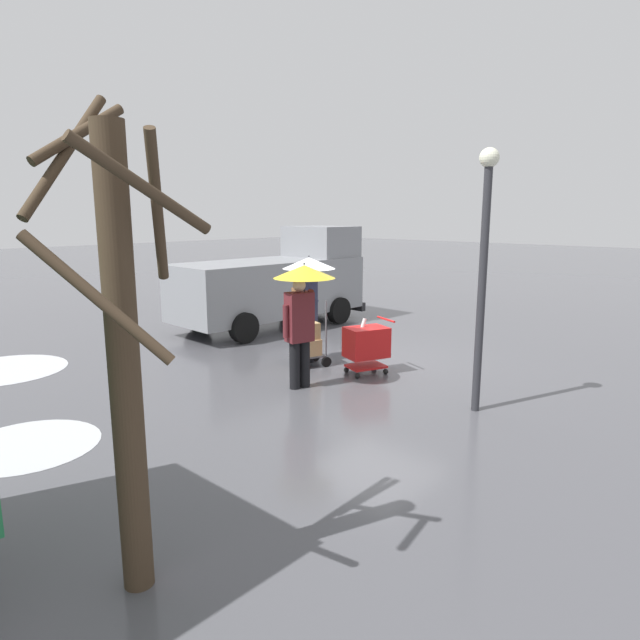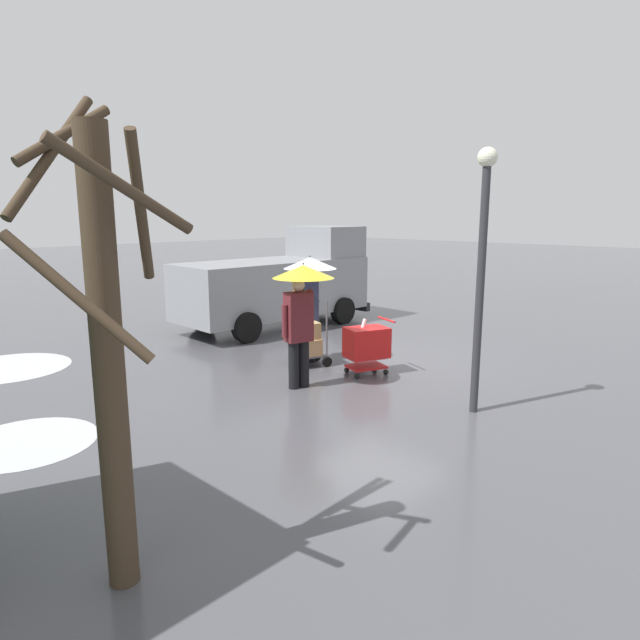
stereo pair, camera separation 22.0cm
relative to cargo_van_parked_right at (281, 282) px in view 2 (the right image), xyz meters
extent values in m
plane|color=#4C4C51|center=(-4.07, 1.10, -1.18)|extent=(90.00, 90.00, 0.00)
cylinder|color=silver|center=(-3.26, 7.51, -1.18)|extent=(1.80, 1.80, 0.01)
cylinder|color=silver|center=(0.79, 6.49, -1.18)|extent=(2.28, 2.28, 0.01)
cube|color=gray|center=(0.01, 0.26, -0.12)|extent=(2.17, 5.27, 1.40)
cube|color=gray|center=(-0.07, -1.64, 1.00)|extent=(1.90, 1.47, 0.84)
cube|color=black|center=(-0.10, -2.36, 0.20)|extent=(1.66, 0.13, 0.63)
cube|color=#232326|center=(-0.10, -2.40, -0.86)|extent=(1.96, 0.24, 0.24)
cylinder|color=black|center=(0.92, -1.39, -0.82)|extent=(0.27, 0.73, 0.72)
cylinder|color=black|center=(-1.03, -1.31, -0.82)|extent=(0.27, 0.73, 0.72)
cylinder|color=black|center=(1.05, 1.83, -0.82)|extent=(0.27, 0.73, 0.72)
cylinder|color=black|center=(-0.90, 1.91, -0.82)|extent=(0.27, 0.73, 0.72)
cube|color=red|center=(-4.50, 1.97, -0.58)|extent=(0.76, 0.90, 0.56)
cube|color=red|center=(-4.50, 1.97, -1.04)|extent=(0.69, 0.81, 0.04)
cylinder|color=red|center=(-4.66, 1.58, -0.18)|extent=(0.55, 0.25, 0.04)
sphere|color=black|center=(-4.59, 2.33, -1.13)|extent=(0.10, 0.10, 0.10)
sphere|color=black|center=(-4.20, 2.17, -1.13)|extent=(0.10, 0.10, 0.10)
sphere|color=black|center=(-4.81, 1.76, -1.13)|extent=(0.10, 0.10, 0.10)
sphere|color=black|center=(-4.42, 1.61, -1.13)|extent=(0.10, 0.10, 0.10)
cylinder|color=white|center=(-4.39, 2.03, -0.48)|extent=(0.17, 0.29, 0.69)
cube|color=#515156|center=(-3.33, 2.34, -0.96)|extent=(0.65, 0.73, 0.03)
cylinder|color=#515156|center=(-3.64, 2.13, -0.41)|extent=(0.04, 0.04, 1.10)
cylinder|color=#515156|center=(-3.23, 1.98, -0.41)|extent=(0.04, 0.04, 1.10)
cylinder|color=black|center=(-3.66, 2.14, -1.08)|extent=(0.11, 0.21, 0.20)
cylinder|color=black|center=(-3.21, 1.97, -1.08)|extent=(0.11, 0.21, 0.20)
cube|color=tan|center=(-3.33, 2.34, -0.79)|extent=(0.54, 0.53, 0.32)
cube|color=tan|center=(-3.33, 2.34, -0.47)|extent=(0.49, 0.51, 0.33)
cylinder|color=black|center=(-2.98, 2.01, -0.77)|extent=(0.18, 0.18, 0.82)
cylinder|color=black|center=(-3.16, 2.10, -0.77)|extent=(0.18, 0.18, 0.82)
cube|color=#282D47|center=(-3.07, 2.05, 0.06)|extent=(0.52, 0.44, 0.84)
sphere|color=tan|center=(-3.07, 2.05, 0.60)|extent=(0.22, 0.22, 0.22)
cylinder|color=#282D47|center=(-2.84, 1.94, 0.01)|extent=(0.10, 0.10, 0.55)
cylinder|color=#282D47|center=(-3.24, 2.11, 0.28)|extent=(0.22, 0.32, 0.50)
cylinder|color=#333338|center=(-3.16, 2.10, 0.44)|extent=(0.02, 0.02, 0.86)
cone|color=white|center=(-3.16, 2.10, 0.82)|extent=(1.04, 1.04, 0.22)
sphere|color=#333338|center=(-3.16, 2.10, 0.95)|extent=(0.04, 0.04, 0.04)
cube|color=brown|center=(-2.98, 2.23, 0.10)|extent=(0.34, 0.27, 0.44)
cylinder|color=black|center=(-4.16, 3.50, -0.77)|extent=(0.18, 0.18, 0.82)
cylinder|color=black|center=(-4.21, 3.31, -0.77)|extent=(0.18, 0.18, 0.82)
cube|color=#5B1E23|center=(-4.18, 3.41, 0.06)|extent=(0.39, 0.50, 0.84)
sphere|color=beige|center=(-4.18, 3.41, 0.60)|extent=(0.22, 0.22, 0.22)
cylinder|color=#5B1E23|center=(-4.11, 3.66, 0.01)|extent=(0.10, 0.10, 0.55)
cylinder|color=#5B1E23|center=(-4.21, 3.23, 0.28)|extent=(0.32, 0.18, 0.50)
cylinder|color=#333338|center=(-4.21, 3.31, 0.44)|extent=(0.02, 0.02, 0.86)
cone|color=yellow|center=(-4.21, 3.31, 0.82)|extent=(1.04, 1.04, 0.22)
sphere|color=#333338|center=(-4.21, 3.31, 0.95)|extent=(0.04, 0.04, 0.04)
cylinder|color=#423323|center=(-6.79, 7.92, 0.62)|extent=(0.24, 0.24, 3.59)
cylinder|color=#423323|center=(-7.11, 8.23, 1.22)|extent=(0.71, 0.74, 0.90)
cylinder|color=#423323|center=(-6.41, 8.06, 2.19)|extent=(0.38, 0.84, 0.96)
cylinder|color=#423323|center=(-6.43, 7.96, 2.34)|extent=(0.17, 0.77, 0.51)
cylinder|color=#423323|center=(-6.97, 7.67, 1.80)|extent=(0.60, 0.45, 1.08)
cylinder|color=#423323|center=(-7.26, 7.94, 1.94)|extent=(0.12, 0.98, 0.63)
cylinder|color=#2D2D33|center=(-6.94, 2.39, 0.62)|extent=(0.12, 0.12, 3.60)
sphere|color=#EAEACC|center=(-6.94, 2.39, 2.54)|extent=(0.28, 0.28, 0.28)
camera|label=1|loc=(-10.54, 9.84, 1.77)|focal=30.67mm
camera|label=2|loc=(-10.70, 9.69, 1.77)|focal=30.67mm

